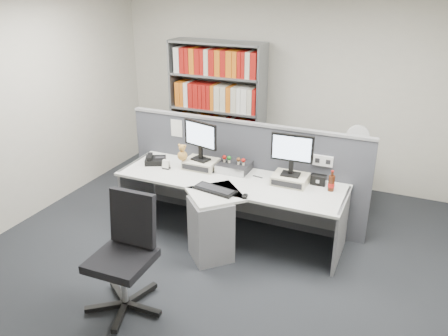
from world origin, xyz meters
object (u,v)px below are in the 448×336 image
at_px(mouse, 245,196).
at_px(shelving_unit, 217,112).
at_px(desktop_pc, 234,167).
at_px(desk_phone, 155,160).
at_px(speaker, 319,180).
at_px(office_chair, 126,251).
at_px(cola_bottle, 331,183).
at_px(filing_cabinet, 352,186).
at_px(monitor_left, 200,138).
at_px(monitor_right, 292,151).
at_px(desk, 222,208).
at_px(desk_fan, 357,139).
at_px(desk_calendar, 166,165).
at_px(keyboard, 215,190).

height_order(mouse, shelving_unit, shelving_unit).
bearing_deg(shelving_unit, desktop_pc, -58.42).
relative_size(desk_phone, speaker, 1.92).
distance_m(mouse, office_chair, 1.34).
xyz_separation_m(desk_phone, shelving_unit, (0.13, 1.56, 0.22)).
bearing_deg(cola_bottle, filing_cabinet, 84.60).
height_order(monitor_left, speaker, monitor_left).
bearing_deg(office_chair, monitor_right, 58.35).
xyz_separation_m(desk, desk_fan, (1.20, 1.40, 0.54)).
distance_m(desk, cola_bottle, 1.22).
bearing_deg(filing_cabinet, desk_fan, -90.00).
distance_m(monitor_right, desk_fan, 1.16).
bearing_deg(mouse, speaker, 44.89).
relative_size(desk, shelving_unit, 1.30).
bearing_deg(monitor_right, shelving_unit, 136.68).
bearing_deg(desk, mouse, -23.60).
xyz_separation_m(filing_cabinet, desk_fan, (0.00, -0.00, 0.64)).
bearing_deg(speaker, desk_calendar, -170.58).
bearing_deg(desk_calendar, desk_phone, 155.91).
bearing_deg(cola_bottle, desk_fan, 84.59).
distance_m(desktop_pc, cola_bottle, 1.16).
height_order(monitor_right, office_chair, monitor_right).
relative_size(monitor_left, desktop_pc, 1.30).
bearing_deg(shelving_unit, office_chair, -80.38).
height_order(desk_calendar, desk_fan, desk_fan).
xyz_separation_m(monitor_left, desk_fan, (1.65, 1.02, -0.11)).
bearing_deg(monitor_right, desk_phone, -176.68).
distance_m(monitor_right, keyboard, 0.92).
bearing_deg(office_chair, monitor_left, 92.62).
relative_size(desk, monitor_right, 5.54).
bearing_deg(desk, cola_bottle, 19.01).
height_order(keyboard, mouse, mouse).
relative_size(filing_cabinet, desk_fan, 1.50).
xyz_separation_m(monitor_left, cola_bottle, (1.55, -0.00, -0.29)).
height_order(speaker, office_chair, office_chair).
distance_m(monitor_left, speaker, 1.43).
xyz_separation_m(mouse, desk_phone, (-1.35, 0.43, 0.02)).
height_order(keyboard, desk_calendar, desk_calendar).
distance_m(monitor_right, desk_phone, 1.72).
height_order(keyboard, desk_fan, desk_fan).
bearing_deg(desk, desk_phone, 164.42).
height_order(mouse, filing_cabinet, mouse).
xyz_separation_m(monitor_left, filing_cabinet, (1.65, 1.02, -0.75)).
bearing_deg(shelving_unit, monitor_right, -43.32).
bearing_deg(monitor_left, cola_bottle, -0.13).
relative_size(desk_calendar, office_chair, 0.10).
xyz_separation_m(desk_fan, office_chair, (-1.57, -2.68, -0.42)).
height_order(keyboard, filing_cabinet, keyboard).
bearing_deg(filing_cabinet, mouse, -119.68).
height_order(desk_calendar, cola_bottle, cola_bottle).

